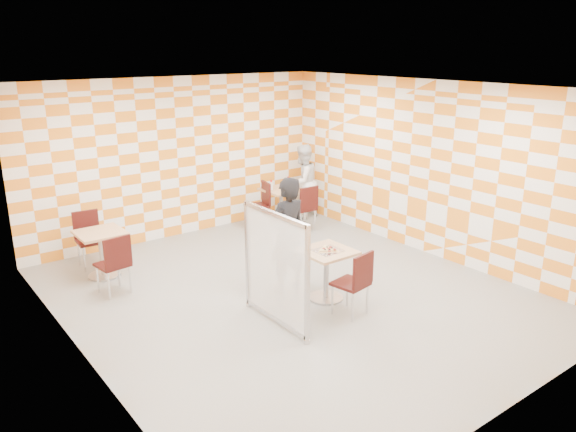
% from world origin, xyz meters
% --- Properties ---
extents(room_shell, '(7.00, 7.00, 7.00)m').
position_xyz_m(room_shell, '(0.00, 0.54, 1.50)').
color(room_shell, gray).
rests_on(room_shell, ground).
extents(main_table, '(0.70, 0.70, 0.75)m').
position_xyz_m(main_table, '(0.32, -0.42, 0.51)').
color(main_table, tan).
rests_on(main_table, ground).
extents(second_table, '(0.70, 0.70, 0.75)m').
position_xyz_m(second_table, '(1.91, 2.82, 0.51)').
color(second_table, tan).
rests_on(second_table, ground).
extents(empty_table, '(0.70, 0.70, 0.75)m').
position_xyz_m(empty_table, '(-1.96, 2.35, 0.51)').
color(empty_table, tan).
rests_on(empty_table, ground).
extents(chair_main_front, '(0.49, 0.50, 0.92)m').
position_xyz_m(chair_main_front, '(0.28, -1.07, 0.54)').
color(chair_main_front, '#340C0A').
rests_on(chair_main_front, ground).
extents(chair_second_front, '(0.44, 0.45, 0.92)m').
position_xyz_m(chair_second_front, '(2.02, 2.15, 0.54)').
color(chair_second_front, '#340C0A').
rests_on(chair_second_front, ground).
extents(chair_second_side, '(0.51, 0.51, 0.92)m').
position_xyz_m(chair_second_side, '(1.49, 2.91, 0.54)').
color(chair_second_side, '#340C0A').
rests_on(chair_second_side, ground).
extents(chair_empty_near, '(0.47, 0.48, 0.92)m').
position_xyz_m(chair_empty_near, '(-2.04, 1.54, 0.54)').
color(chair_empty_near, '#340C0A').
rests_on(chair_empty_near, ground).
extents(chair_empty_far, '(0.45, 0.46, 0.92)m').
position_xyz_m(chair_empty_far, '(-1.96, 2.95, 0.54)').
color(chair_empty_far, '#340C0A').
rests_on(chair_empty_far, ground).
extents(partition, '(0.08, 1.38, 1.55)m').
position_xyz_m(partition, '(-0.71, -0.60, 0.79)').
color(partition, white).
rests_on(partition, ground).
extents(man_dark, '(0.66, 0.44, 1.75)m').
position_xyz_m(man_dark, '(0.04, 0.14, 0.88)').
color(man_dark, black).
rests_on(man_dark, ground).
extents(man_white, '(0.85, 0.71, 1.57)m').
position_xyz_m(man_white, '(2.55, 2.91, 0.78)').
color(man_white, white).
rests_on(man_white, ground).
extents(pizza_on_foil, '(0.40, 0.40, 0.04)m').
position_xyz_m(pizza_on_foil, '(0.32, -0.44, 0.77)').
color(pizza_on_foil, silver).
rests_on(pizza_on_foil, main_table).
extents(sport_bottle, '(0.06, 0.06, 0.20)m').
position_xyz_m(sport_bottle, '(1.71, 2.87, 0.84)').
color(sport_bottle, white).
rests_on(sport_bottle, second_table).
extents(soda_bottle, '(0.07, 0.07, 0.23)m').
position_xyz_m(soda_bottle, '(2.09, 2.81, 0.85)').
color(soda_bottle, black).
rests_on(soda_bottle, second_table).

